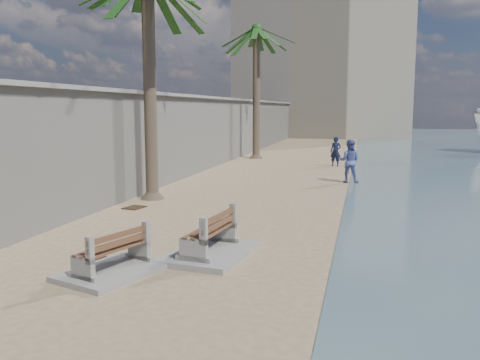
{
  "coord_description": "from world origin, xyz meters",
  "views": [
    {
      "loc": [
        2.53,
        -5.39,
        2.99
      ],
      "look_at": [
        -0.5,
        7.0,
        1.2
      ],
      "focal_mm": 38.0,
      "sensor_mm": 36.0,
      "label": 1
    }
  ],
  "objects_px": {
    "bench_near": "(210,238)",
    "palm_back": "(257,31)",
    "bench_far": "(113,256)",
    "person_b": "(349,159)",
    "person_a": "(336,149)"
  },
  "relations": [
    {
      "from": "bench_near",
      "to": "palm_back",
      "type": "xyz_separation_m",
      "value": [
        -3.36,
        20.52,
        7.16
      ]
    },
    {
      "from": "bench_far",
      "to": "person_b",
      "type": "relative_size",
      "value": 1.13
    },
    {
      "from": "bench_near",
      "to": "palm_back",
      "type": "distance_m",
      "value": 21.99
    },
    {
      "from": "palm_back",
      "to": "bench_far",
      "type": "bearing_deg",
      "value": -84.86
    },
    {
      "from": "person_a",
      "to": "palm_back",
      "type": "bearing_deg",
      "value": 159.14
    },
    {
      "from": "bench_near",
      "to": "person_a",
      "type": "height_order",
      "value": "person_a"
    },
    {
      "from": "bench_far",
      "to": "person_b",
      "type": "distance_m",
      "value": 13.48
    },
    {
      "from": "palm_back",
      "to": "person_b",
      "type": "xyz_separation_m",
      "value": [
        5.8,
        -9.12,
        -6.57
      ]
    },
    {
      "from": "bench_near",
      "to": "bench_far",
      "type": "xyz_separation_m",
      "value": [
        -1.38,
        -1.51,
        -0.04
      ]
    },
    {
      "from": "bench_far",
      "to": "palm_back",
      "type": "bearing_deg",
      "value": 95.14
    },
    {
      "from": "bench_far",
      "to": "palm_back",
      "type": "distance_m",
      "value": 23.26
    },
    {
      "from": "bench_near",
      "to": "person_a",
      "type": "distance_m",
      "value": 17.36
    },
    {
      "from": "bench_near",
      "to": "person_b",
      "type": "distance_m",
      "value": 11.67
    },
    {
      "from": "palm_back",
      "to": "person_b",
      "type": "height_order",
      "value": "palm_back"
    },
    {
      "from": "bench_far",
      "to": "person_a",
      "type": "bearing_deg",
      "value": 81.06
    }
  ]
}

